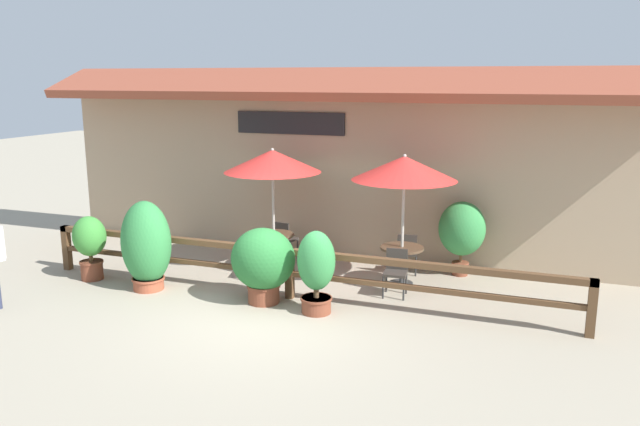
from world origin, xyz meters
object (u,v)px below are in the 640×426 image
object	(u,v)px
chair_middle_streetside	(396,270)
chair_near_streetside	(260,255)
patio_umbrella_middle	(404,168)
potted_plant_broad_leaf	(316,268)
potted_plant_small_flowering	(146,245)
potted_plant_corner_fern	(462,230)
dining_table_middle	(402,254)
patio_umbrella_near	(273,161)
dining_table_near	(274,241)
chair_middle_wallside	(407,251)
chair_near_wallside	(284,238)
potted_plant_entrance_palm	(90,243)
potted_plant_tall_tropical	(263,262)

from	to	relation	value
chair_middle_streetside	chair_near_streetside	bearing A→B (deg)	173.89
patio_umbrella_middle	potted_plant_broad_leaf	xyz separation A→B (m)	(-1.04, -2.03, -1.51)
chair_middle_streetside	potted_plant_small_flowering	bearing A→B (deg)	-168.94
potted_plant_corner_fern	chair_middle_streetside	bearing A→B (deg)	-120.30
dining_table_middle	potted_plant_broad_leaf	bearing A→B (deg)	-117.08
chair_near_streetside	potted_plant_broad_leaf	world-z (taller)	potted_plant_broad_leaf
patio_umbrella_near	dining_table_middle	distance (m)	3.27
dining_table_near	chair_middle_wallside	bearing A→B (deg)	12.21
chair_near_streetside	chair_near_wallside	size ratio (longest dim) A/B	1.00
dining_table_near	chair_middle_wallside	distance (m)	2.82
chair_near_wallside	potted_plant_small_flowering	world-z (taller)	potted_plant_small_flowering
potted_plant_entrance_palm	potted_plant_corner_fern	world-z (taller)	potted_plant_corner_fern
chair_middle_wallside	potted_plant_small_flowering	xyz separation A→B (m)	(-4.47, -2.68, 0.38)
potted_plant_entrance_palm	chair_middle_streetside	bearing A→B (deg)	11.41
potted_plant_entrance_palm	potted_plant_small_flowering	bearing A→B (deg)	-4.79
patio_umbrella_middle	dining_table_near	bearing A→B (deg)	178.38
dining_table_middle	potted_plant_tall_tropical	world-z (taller)	potted_plant_tall_tropical
potted_plant_broad_leaf	potted_plant_corner_fern	xyz separation A→B (m)	(2.05, 3.01, 0.15)
chair_near_streetside	potted_plant_corner_fern	bearing A→B (deg)	9.80
patio_umbrella_middle	potted_plant_tall_tropical	bearing A→B (deg)	-138.27
dining_table_near	potted_plant_corner_fern	xyz separation A→B (m)	(3.80, 0.91, 0.35)
patio_umbrella_near	patio_umbrella_middle	xyz separation A→B (m)	(2.79, -0.08, 0.00)
patio_umbrella_middle	chair_middle_streetside	bearing A→B (deg)	-86.47
dining_table_near	potted_plant_entrance_palm	distance (m)	3.71
dining_table_near	chair_middle_streetside	xyz separation A→B (m)	(2.83, -0.75, -0.11)
dining_table_near	potted_plant_tall_tropical	size ratio (longest dim) A/B	0.61
chair_near_wallside	patio_umbrella_middle	size ratio (longest dim) A/B	0.34
chair_near_streetside	chair_near_wallside	xyz separation A→B (m)	(-0.08, 1.42, 0.00)
patio_umbrella_middle	potted_plant_tall_tropical	world-z (taller)	patio_umbrella_middle
patio_umbrella_middle	chair_middle_wallside	world-z (taller)	patio_umbrella_middle
potted_plant_entrance_palm	patio_umbrella_middle	bearing A→B (deg)	17.56
dining_table_near	chair_near_wallside	xyz separation A→B (m)	(-0.06, 0.71, -0.11)
patio_umbrella_middle	potted_plant_tall_tropical	distance (m)	3.22
chair_middle_wallside	potted_plant_tall_tropical	bearing A→B (deg)	41.18
chair_near_streetside	chair_near_wallside	bearing A→B (deg)	79.76
chair_near_wallside	dining_table_middle	world-z (taller)	chair_near_wallside
chair_middle_streetside	potted_plant_tall_tropical	distance (m)	2.48
potted_plant_tall_tropical	potted_plant_small_flowering	bearing A→B (deg)	-177.15
potted_plant_small_flowering	potted_plant_tall_tropical	distance (m)	2.40
potted_plant_small_flowering	chair_near_wallside	bearing A→B (deg)	59.37
dining_table_near	potted_plant_tall_tropical	bearing A→B (deg)	-70.84
chair_near_streetside	potted_plant_entrance_palm	xyz separation A→B (m)	(-3.16, -1.25, 0.27)
chair_middle_wallside	chair_middle_streetside	bearing A→B (deg)	83.63
patio_umbrella_near	patio_umbrella_middle	world-z (taller)	same
chair_near_streetside	potted_plant_entrance_palm	size ratio (longest dim) A/B	0.67
patio_umbrella_near	chair_middle_streetside	size ratio (longest dim) A/B	2.96
potted_plant_small_flowering	potted_plant_corner_fern	distance (m)	6.28
patio_umbrella_middle	potted_plant_corner_fern	xyz separation A→B (m)	(1.01, 0.99, -1.35)
chair_middle_streetside	potted_plant_corner_fern	world-z (taller)	potted_plant_corner_fern
dining_table_middle	potted_plant_tall_tropical	size ratio (longest dim) A/B	0.61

